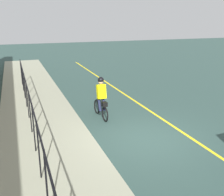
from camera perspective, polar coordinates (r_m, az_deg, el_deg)
name	(u,v)px	position (r m, az deg, el deg)	size (l,w,h in m)	color
ground_plane	(146,140)	(9.70, 7.32, -8.88)	(80.00, 80.00, 0.00)	#2B433E
lane_line_centre	(184,133)	(10.49, 15.16, -7.30)	(36.00, 0.12, 0.01)	yellow
sidewalk	(50,154)	(8.75, -13.25, -11.66)	(40.00, 3.20, 0.15)	gray
iron_fence	(31,109)	(9.16, -17.08, -2.27)	(17.18, 0.04, 1.60)	black
cyclist_lead	(101,98)	(11.32, -2.33, 0.00)	(1.71, 0.37, 1.83)	black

